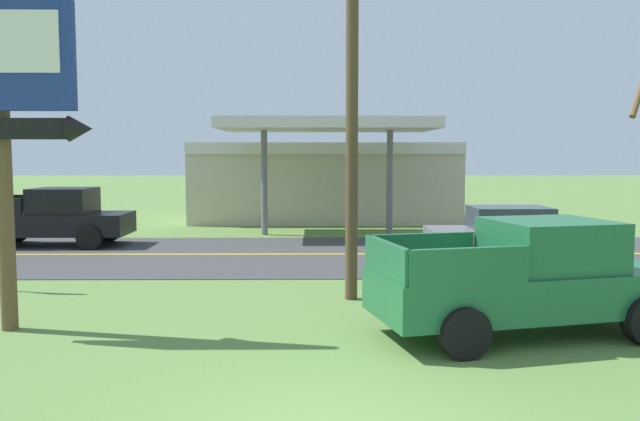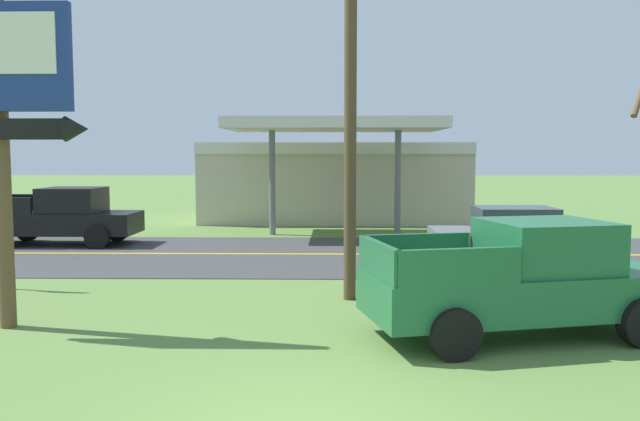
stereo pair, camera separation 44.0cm
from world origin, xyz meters
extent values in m
cube|color=#3D3D3F|center=(0.00, 13.00, 0.01)|extent=(140.00, 8.00, 0.02)
cube|color=gold|center=(0.00, 13.00, 0.02)|extent=(126.00, 0.20, 0.01)
cylinder|color=brown|center=(-5.50, 4.50, 2.97)|extent=(0.28, 0.28, 5.94)
cone|color=black|center=(-4.08, 4.32, 3.51)|extent=(0.40, 0.44, 0.44)
cylinder|color=brown|center=(0.66, 6.87, 4.49)|extent=(0.26, 0.26, 8.97)
cube|color=beige|center=(0.36, 24.02, 1.80)|extent=(12.00, 6.00, 3.60)
cube|color=silver|center=(0.36, 20.97, 3.35)|extent=(12.00, 0.12, 0.50)
cube|color=silver|center=(0.36, 18.02, 4.20)|extent=(8.00, 5.00, 0.40)
cylinder|color=slate|center=(-2.04, 18.02, 2.10)|extent=(0.24, 0.24, 4.20)
cylinder|color=slate|center=(2.76, 18.02, 2.10)|extent=(0.24, 0.24, 4.20)
cube|color=#1E6038|center=(3.46, 4.10, 0.76)|extent=(5.51, 3.11, 0.72)
cube|color=#1E6038|center=(3.90, 4.21, 1.54)|extent=(2.27, 2.19, 0.84)
cube|color=#28333D|center=(4.77, 4.42, 1.54)|extent=(0.48, 1.63, 0.71)
cube|color=#1E6038|center=(1.77, 4.65, 1.40)|extent=(1.92, 0.57, 0.56)
cube|color=#1E6038|center=(2.19, 2.86, 1.40)|extent=(1.92, 0.57, 0.56)
cube|color=#1E6038|center=(1.03, 3.53, 1.40)|extent=(0.55, 1.86, 0.56)
cylinder|color=black|center=(4.81, 5.43, 0.40)|extent=(0.84, 0.46, 0.80)
cylinder|color=black|center=(1.67, 4.68, 0.40)|extent=(0.84, 0.46, 0.80)
cylinder|color=black|center=(2.12, 2.78, 0.40)|extent=(0.84, 0.46, 0.80)
cube|color=black|center=(-8.99, 15.00, 0.76)|extent=(5.20, 1.96, 0.72)
cube|color=black|center=(-8.54, 15.00, 1.54)|extent=(1.90, 1.80, 0.84)
cube|color=#28333D|center=(-7.65, 15.00, 1.54)|extent=(0.10, 1.66, 0.71)
cube|color=black|center=(-10.52, 15.92, 1.40)|extent=(1.95, 0.12, 0.56)
cylinder|color=black|center=(-7.38, 15.98, 0.40)|extent=(0.80, 0.28, 0.80)
cylinder|color=black|center=(-7.38, 14.02, 0.40)|extent=(0.80, 0.28, 0.80)
cylinder|color=black|center=(-10.60, 15.98, 0.40)|extent=(0.80, 0.28, 0.80)
cube|color=slate|center=(5.12, 11.00, 0.68)|extent=(4.20, 1.76, 0.72)
cube|color=#2D3842|center=(5.27, 11.00, 1.34)|extent=(2.10, 1.56, 0.60)
cylinder|color=black|center=(3.82, 10.12, 0.32)|extent=(0.64, 0.24, 0.64)
cylinder|color=black|center=(3.82, 11.88, 0.32)|extent=(0.64, 0.24, 0.64)
cylinder|color=black|center=(6.42, 10.12, 0.32)|extent=(0.64, 0.24, 0.64)
cylinder|color=black|center=(6.42, 11.88, 0.32)|extent=(0.64, 0.24, 0.64)
camera|label=1|loc=(-0.13, -6.76, 3.07)|focal=36.42mm
camera|label=2|loc=(0.31, -6.75, 3.07)|focal=36.42mm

